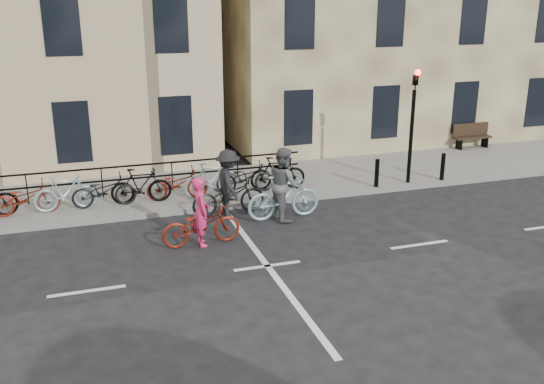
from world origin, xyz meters
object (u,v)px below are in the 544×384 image
object	(u,v)px
cyclist_grey	(284,190)
bench	(471,135)
traffic_light	(413,112)
cyclist_pink	(201,222)
cyclist_dark	(228,190)

from	to	relation	value
cyclist_grey	bench	bearing A→B (deg)	-64.60
traffic_light	cyclist_pink	distance (m)	8.03
cyclist_grey	traffic_light	bearing A→B (deg)	-74.23
cyclist_dark	traffic_light	bearing A→B (deg)	-86.57
bench	cyclist_dark	distance (m)	11.72
cyclist_pink	cyclist_dark	world-z (taller)	cyclist_dark
traffic_light	cyclist_grey	xyz separation A→B (m)	(-4.81, -1.50, -1.63)
cyclist_pink	cyclist_grey	size ratio (longest dim) A/B	0.95
cyclist_grey	cyclist_dark	world-z (taller)	cyclist_grey
cyclist_dark	cyclist_pink	bearing A→B (deg)	144.88
traffic_light	cyclist_grey	distance (m)	5.30
bench	cyclist_dark	world-z (taller)	cyclist_dark
traffic_light	cyclist_grey	bearing A→B (deg)	-162.63
bench	cyclist_dark	size ratio (longest dim) A/B	0.74
traffic_light	cyclist_grey	world-z (taller)	traffic_light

